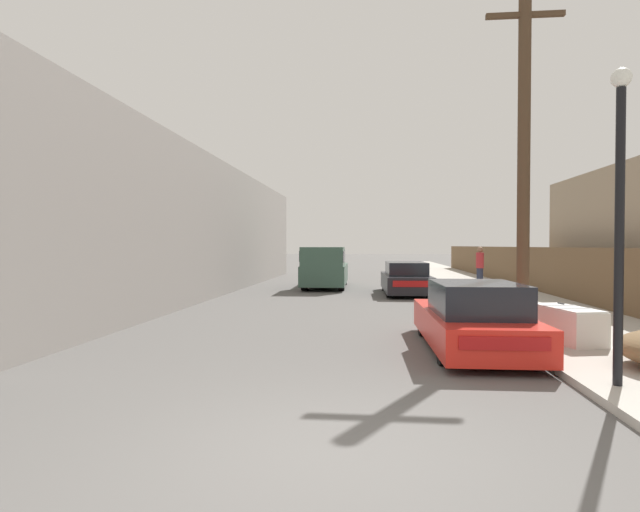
{
  "coord_description": "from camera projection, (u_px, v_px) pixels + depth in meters",
  "views": [
    {
      "loc": [
        0.31,
        -4.65,
        2.01
      ],
      "look_at": [
        -1.08,
        9.51,
        1.7
      ],
      "focal_mm": 28.0,
      "sensor_mm": 36.0,
      "label": 1
    }
  ],
  "objects": [
    {
      "name": "pickup_truck",
      "position": [
        325.0,
        268.0,
        23.14
      ],
      "size": [
        2.04,
        5.23,
        1.93
      ],
      "rotation": [
        0.0,
        0.0,
        3.16
      ],
      "color": "#385647",
      "rests_on": "ground"
    },
    {
      "name": "sidewalk_curb",
      "position": [
        460.0,
        280.0,
        27.56
      ],
      "size": [
        4.2,
        63.0,
        0.12
      ],
      "primitive_type": "cube",
      "color": "#ADA89E",
      "rests_on": "ground"
    },
    {
      "name": "pedestrian",
      "position": [
        480.0,
        266.0,
        22.2
      ],
      "size": [
        0.34,
        0.34,
        1.83
      ],
      "color": "#282D42",
      "rests_on": "sidewalk_curb"
    },
    {
      "name": "car_parked_mid",
      "position": [
        405.0,
        279.0,
        20.49
      ],
      "size": [
        1.91,
        4.68,
        1.33
      ],
      "rotation": [
        0.0,
        0.0,
        0.03
      ],
      "color": "black",
      "rests_on": "ground"
    },
    {
      "name": "building_left_block",
      "position": [
        154.0,
        230.0,
        21.66
      ],
      "size": [
        7.0,
        27.78,
        5.39
      ],
      "primitive_type": "cube",
      "color": "gray",
      "rests_on": "ground"
    },
    {
      "name": "ground_plane",
      "position": [
        335.0,
        458.0,
        4.7
      ],
      "size": [
        220.0,
        220.0,
        0.0
      ],
      "primitive_type": "plane",
      "color": "#595654"
    },
    {
      "name": "wooden_fence",
      "position": [
        519.0,
        266.0,
        23.2
      ],
      "size": [
        0.08,
        37.86,
        1.81
      ],
      "primitive_type": "cube",
      "color": "brown",
      "rests_on": "sidewalk_curb"
    },
    {
      "name": "utility_pole",
      "position": [
        524.0,
        148.0,
        11.8
      ],
      "size": [
        1.8,
        0.29,
        8.13
      ],
      "color": "#4C3826",
      "rests_on": "sidewalk_curb"
    },
    {
      "name": "parked_sports_car_red",
      "position": [
        473.0,
        319.0,
        9.52
      ],
      "size": [
        1.81,
        4.42,
        1.32
      ],
      "rotation": [
        0.0,
        0.0,
        0.02
      ],
      "color": "red",
      "rests_on": "ground"
    },
    {
      "name": "street_lamp",
      "position": [
        620.0,
        200.0,
        6.66
      ],
      "size": [
        0.26,
        0.26,
        4.25
      ],
      "color": "black",
      "rests_on": "sidewalk_curb"
    },
    {
      "name": "discarded_fridge",
      "position": [
        567.0,
        324.0,
        9.78
      ],
      "size": [
        1.0,
        1.69,
        0.7
      ],
      "rotation": [
        0.0,
        0.0,
        0.22
      ],
      "color": "silver",
      "rests_on": "sidewalk_curb"
    }
  ]
}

